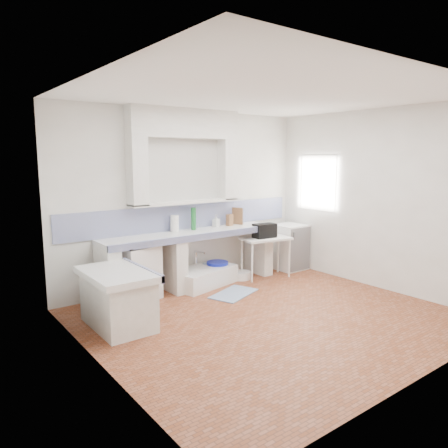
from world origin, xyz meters
TOP-DOWN VIEW (x-y plane):
  - floor at (0.00, 0.00)m, footprint 4.50×4.50m
  - ceiling at (0.00, 0.00)m, footprint 4.50×4.50m
  - wall_back at (0.00, 2.00)m, footprint 4.50×0.00m
  - wall_front at (0.00, -2.00)m, footprint 4.50×0.00m
  - wall_left at (-2.25, 0.00)m, footprint 0.00×4.50m
  - wall_right at (2.25, 0.00)m, footprint 0.00×4.50m
  - alcove_mass at (-0.10, 1.88)m, footprint 1.90×0.25m
  - window_frame at (2.42, 1.20)m, footprint 0.35×0.86m
  - lace_valance at (2.28, 1.20)m, footprint 0.01×0.84m
  - counter_slab at (-0.10, 1.70)m, footprint 3.00×0.60m
  - counter_lip at (-0.10, 1.42)m, footprint 3.00×0.04m
  - counter_pier_left at (-1.50, 1.70)m, footprint 0.20×0.55m
  - counter_pier_mid at (-0.45, 1.70)m, footprint 0.20×0.55m
  - counter_pier_right at (1.30, 1.70)m, footprint 0.20×0.55m
  - peninsula_top at (-1.70, 0.90)m, footprint 0.70×1.10m
  - peninsula_base at (-1.70, 0.90)m, footprint 0.60×1.00m
  - peninsula_lip at (-1.37, 0.90)m, footprint 0.04×1.10m
  - backsplash at (0.00, 1.99)m, footprint 4.27×0.03m
  - stove at (-1.07, 1.71)m, footprint 0.66×0.65m
  - sink at (0.08, 1.66)m, footprint 1.19×0.82m
  - side_table at (1.22, 1.43)m, footprint 0.91×0.63m
  - fridge at (1.95, 1.57)m, footprint 0.54×0.54m
  - bucket_red at (-0.12, 1.64)m, footprint 0.34×0.34m
  - bucket_orange at (0.19, 1.67)m, footprint 0.35×0.35m
  - bucket_blue at (0.40, 1.71)m, footprint 0.45×0.45m
  - basin_white at (0.81, 1.58)m, footprint 0.42×0.42m
  - water_bottle_a at (-0.08, 1.82)m, footprint 0.08×0.08m
  - water_bottle_b at (0.25, 1.85)m, footprint 0.10×0.10m
  - black_bag at (1.20, 1.44)m, footprint 0.40×0.25m
  - green_bottle_a at (0.01, 1.83)m, footprint 0.09×0.09m
  - green_bottle_b at (0.02, 1.85)m, footprint 0.09×0.09m
  - knife_block at (0.72, 1.80)m, footprint 0.11×0.10m
  - cutting_board at (0.94, 1.85)m, footprint 0.09×0.21m
  - paper_towel at (-0.33, 1.85)m, footprint 0.17×0.17m
  - soap_bottle at (0.47, 1.85)m, footprint 0.12×0.12m
  - rug at (0.20, 1.02)m, footprint 0.88×0.69m

SIDE VIEW (x-z plane):
  - floor at x=0.00m, z-range 0.00..0.00m
  - rug at x=0.20m, z-range 0.00..0.01m
  - basin_white at x=0.81m, z-range 0.00..0.13m
  - bucket_orange at x=0.19m, z-range 0.00..0.25m
  - sink at x=0.08m, z-range 0.00..0.26m
  - water_bottle_a at x=-0.08m, z-range 0.00..0.28m
  - bucket_red at x=-0.12m, z-range 0.00..0.29m
  - water_bottle_b at x=0.25m, z-range 0.00..0.31m
  - bucket_blue at x=0.40m, z-range 0.00..0.34m
  - peninsula_base at x=-1.70m, z-range 0.00..0.62m
  - side_table at x=1.22m, z-range 0.33..0.37m
  - stove at x=-1.07m, z-range 0.00..0.79m
  - counter_pier_left at x=-1.50m, z-range 0.00..0.82m
  - counter_pier_mid at x=-0.45m, z-range 0.00..0.82m
  - counter_pier_right at x=1.30m, z-range 0.00..0.82m
  - fridge at x=1.95m, z-range 0.00..0.83m
  - peninsula_top at x=-1.70m, z-range 0.62..0.70m
  - peninsula_lip at x=-1.37m, z-range 0.61..0.71m
  - black_bag at x=1.20m, z-range 0.69..0.94m
  - counter_slab at x=-0.10m, z-range 0.82..0.90m
  - counter_lip at x=-0.10m, z-range 0.81..0.91m
  - knife_block at x=0.72m, z-range 0.90..1.10m
  - soap_bottle at x=0.47m, z-range 0.90..1.11m
  - paper_towel at x=-0.33m, z-range 0.90..1.16m
  - cutting_board at x=0.94m, z-range 0.90..1.19m
  - green_bottle_b at x=0.02m, z-range 0.90..1.23m
  - green_bottle_a at x=0.01m, z-range 0.90..1.26m
  - backsplash at x=0.00m, z-range 0.90..1.30m
  - wall_back at x=0.00m, z-range -0.85..3.65m
  - wall_front at x=0.00m, z-range -0.85..3.65m
  - wall_left at x=-2.25m, z-range -0.85..3.65m
  - wall_right at x=2.25m, z-range -0.85..3.65m
  - window_frame at x=2.42m, z-range 1.07..2.13m
  - lace_valance at x=2.28m, z-range 1.86..2.10m
  - alcove_mass at x=-0.10m, z-range 2.35..2.80m
  - ceiling at x=0.00m, z-range 2.80..2.80m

